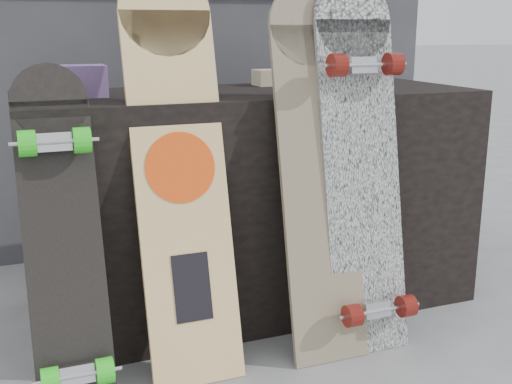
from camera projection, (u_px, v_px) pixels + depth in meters
name	position (u px, v px, depth m)	size (l,w,h in m)	color
ground	(309.00, 363.00, 2.00)	(60.00, 60.00, 0.00)	slate
vendor_table	(252.00, 201.00, 2.35)	(1.60, 0.60, 0.80)	black
booth	(185.00, 8.00, 2.94)	(2.40, 0.22, 2.20)	#35353A
merch_box_purple	(77.00, 81.00, 2.04)	(0.18, 0.12, 0.10)	#4D3C7C
merch_box_small	(344.00, 69.00, 2.47)	(0.14, 0.14, 0.12)	#4D3C7C
merch_box_flat	(283.00, 77.00, 2.47)	(0.22, 0.10, 0.06)	#D1B78C
longboard_geisha	(179.00, 161.00, 1.88)	(0.28, 0.34, 1.20)	beige
longboard_celtic	(317.00, 163.00, 1.99)	(0.25, 0.27, 1.15)	#D0B98E
longboard_cascadia	(362.00, 161.00, 2.02)	(0.26, 0.31, 1.17)	white
skateboard_dark	(63.00, 234.00, 1.73)	(0.21, 0.34, 0.93)	black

